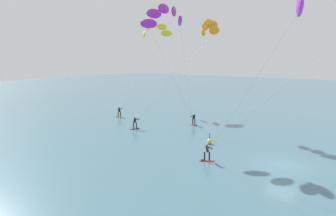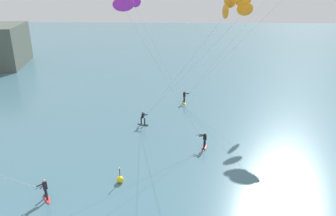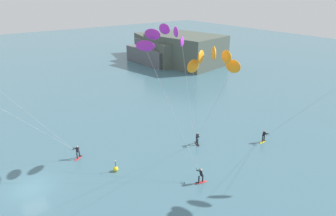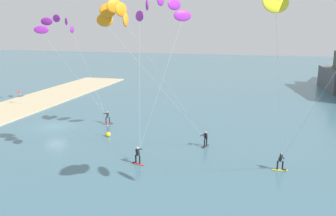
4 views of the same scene
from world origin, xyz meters
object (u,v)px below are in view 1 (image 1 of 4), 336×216
(kitesurfer_mid_water, at_px, (327,2))
(marker_buoy, at_px, (210,141))
(kitesurfer_nearshore, at_px, (165,20))
(kitesurfer_far_out, at_px, (205,32))
(kitesurfer_downwind, at_px, (154,32))

(kitesurfer_mid_water, xyz_separation_m, marker_buoy, (10.56, 12.03, -11.95))
(kitesurfer_nearshore, xyz_separation_m, kitesurfer_mid_water, (-11.14, -18.48, -1.47))
(kitesurfer_mid_water, distance_m, kitesurfer_far_out, 25.99)
(kitesurfer_nearshore, distance_m, kitesurfer_far_out, 8.17)
(kitesurfer_nearshore, bearing_deg, marker_buoy, -95.11)
(kitesurfer_nearshore, relative_size, kitesurfer_mid_water, 1.11)
(kitesurfer_far_out, height_order, kitesurfer_downwind, kitesurfer_downwind)
(marker_buoy, bearing_deg, kitesurfer_far_out, 32.34)
(kitesurfer_far_out, distance_m, kitesurfer_downwind, 16.18)
(kitesurfer_mid_water, distance_m, kitesurfer_downwind, 41.48)
(kitesurfer_nearshore, relative_size, kitesurfer_downwind, 0.98)
(kitesurfer_nearshore, height_order, kitesurfer_far_out, kitesurfer_nearshore)
(kitesurfer_far_out, distance_m, marker_buoy, 16.20)
(kitesurfer_downwind, bearing_deg, kitesurfer_nearshore, -138.58)
(kitesurfer_mid_water, height_order, marker_buoy, kitesurfer_mid_water)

